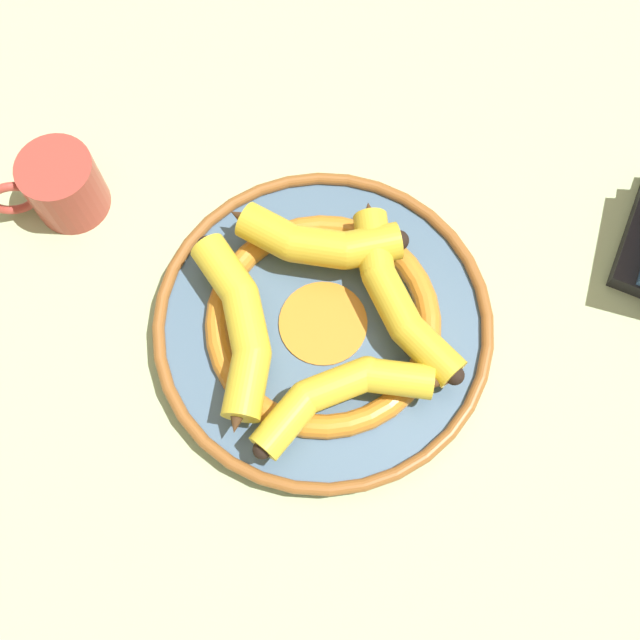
{
  "coord_description": "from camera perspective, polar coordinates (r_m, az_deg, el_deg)",
  "views": [
    {
      "loc": [
        -0.2,
        -0.17,
        0.76
      ],
      "look_at": [
        -0.0,
        0.01,
        0.04
      ],
      "focal_mm": 42.0,
      "sensor_mm": 36.0,
      "label": 1
    }
  ],
  "objects": [
    {
      "name": "ground_plane",
      "position": [
        0.81,
        0.89,
        -1.33
      ],
      "size": [
        2.8,
        2.8,
        0.0
      ],
      "primitive_type": "plane",
      "color": "#B2C693"
    },
    {
      "name": "decorative_bowl",
      "position": [
        0.79,
        -0.0,
        -0.55
      ],
      "size": [
        0.36,
        0.36,
        0.04
      ],
      "color": "slate",
      "rests_on": "ground_plane"
    },
    {
      "name": "banana_c",
      "position": [
        0.77,
        5.81,
        1.94
      ],
      "size": [
        0.11,
        0.21,
        0.04
      ],
      "rotation": [
        0.0,
        0.0,
        -1.96
      ],
      "color": "gold",
      "rests_on": "decorative_bowl"
    },
    {
      "name": "banana_d",
      "position": [
        0.73,
        1.85,
        -5.58
      ],
      "size": [
        0.19,
        0.12,
        0.03
      ],
      "rotation": [
        0.0,
        0.0,
        -3.58
      ],
      "color": "yellow",
      "rests_on": "decorative_bowl"
    },
    {
      "name": "banana_b",
      "position": [
        0.78,
        -0.34,
        6.03
      ],
      "size": [
        0.12,
        0.17,
        0.04
      ],
      "rotation": [
        0.0,
        0.0,
        -0.97
      ],
      "color": "gold",
      "rests_on": "decorative_bowl"
    },
    {
      "name": "banana_a",
      "position": [
        0.75,
        -6.14,
        -0.67
      ],
      "size": [
        0.15,
        0.19,
        0.04
      ],
      "rotation": [
        0.0,
        0.0,
        0.98
      ],
      "color": "yellow",
      "rests_on": "decorative_bowl"
    },
    {
      "name": "coffee_mug",
      "position": [
        0.88,
        -19.12,
        9.65
      ],
      "size": [
        0.12,
        0.09,
        0.08
      ],
      "rotation": [
        0.0,
        0.0,
        2.61
      ],
      "color": "#B24238",
      "rests_on": "ground_plane"
    }
  ]
}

